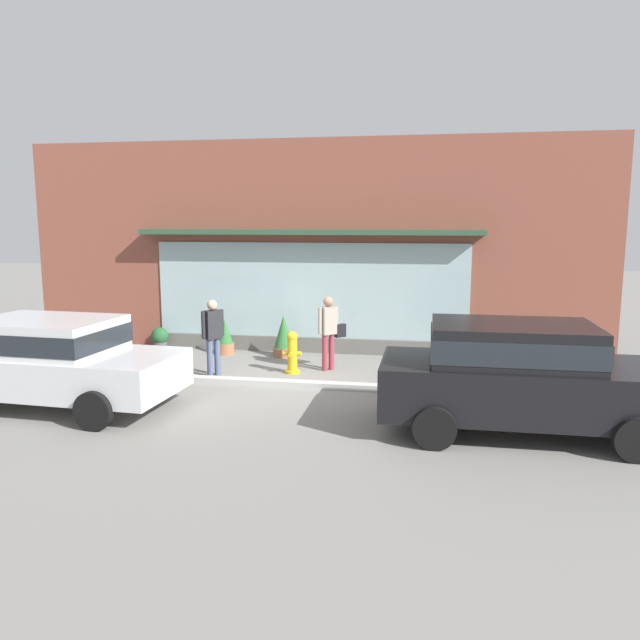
{
  "coord_description": "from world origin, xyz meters",
  "views": [
    {
      "loc": [
        2.85,
        -11.3,
        3.13
      ],
      "look_at": [
        0.61,
        1.2,
        1.08
      ],
      "focal_mm": 34.58,
      "sensor_mm": 36.0,
      "label": 1
    }
  ],
  "objects_px": {
    "parked_car_black": "(520,373)",
    "potted_plant_corner_tall": "(225,338)",
    "potted_plant_by_entrance": "(477,341)",
    "pedestrian_passerby": "(213,332)",
    "fire_hydrant": "(292,352)",
    "pedestrian_with_handbag": "(329,328)",
    "parked_car_silver": "(53,357)",
    "potted_plant_window_right": "(284,337)",
    "potted_plant_window_center": "(160,338)"
  },
  "relations": [
    {
      "from": "potted_plant_by_entrance",
      "to": "pedestrian_passerby",
      "type": "bearing_deg",
      "value": -157.91
    },
    {
      "from": "fire_hydrant",
      "to": "parked_car_silver",
      "type": "relative_size",
      "value": 0.21
    },
    {
      "from": "pedestrian_with_handbag",
      "to": "parked_car_black",
      "type": "height_order",
      "value": "parked_car_black"
    },
    {
      "from": "fire_hydrant",
      "to": "potted_plant_window_center",
      "type": "distance_m",
      "value": 4.12
    },
    {
      "from": "parked_car_silver",
      "to": "potted_plant_window_center",
      "type": "distance_m",
      "value": 4.78
    },
    {
      "from": "parked_car_black",
      "to": "potted_plant_by_entrance",
      "type": "xyz_separation_m",
      "value": [
        -0.27,
        4.67,
        -0.43
      ]
    },
    {
      "from": "fire_hydrant",
      "to": "pedestrian_passerby",
      "type": "relative_size",
      "value": 0.57
    },
    {
      "from": "potted_plant_by_entrance",
      "to": "potted_plant_window_right",
      "type": "relative_size",
      "value": 0.9
    },
    {
      "from": "pedestrian_passerby",
      "to": "potted_plant_by_entrance",
      "type": "relative_size",
      "value": 1.79
    },
    {
      "from": "pedestrian_passerby",
      "to": "parked_car_black",
      "type": "xyz_separation_m",
      "value": [
        5.64,
        -2.49,
        0.01
      ]
    },
    {
      "from": "pedestrian_with_handbag",
      "to": "pedestrian_passerby",
      "type": "distance_m",
      "value": 2.41
    },
    {
      "from": "potted_plant_by_entrance",
      "to": "potted_plant_corner_tall",
      "type": "distance_m",
      "value": 5.82
    },
    {
      "from": "potted_plant_by_entrance",
      "to": "potted_plant_window_right",
      "type": "xyz_separation_m",
      "value": [
        -4.38,
        -0.15,
        -0.03
      ]
    },
    {
      "from": "parked_car_silver",
      "to": "potted_plant_by_entrance",
      "type": "xyz_separation_m",
      "value": [
        7.3,
        4.66,
        -0.36
      ]
    },
    {
      "from": "pedestrian_passerby",
      "to": "parked_car_silver",
      "type": "relative_size",
      "value": 0.37
    },
    {
      "from": "pedestrian_passerby",
      "to": "potted_plant_window_right",
      "type": "xyz_separation_m",
      "value": [
        0.98,
        2.03,
        -0.45
      ]
    },
    {
      "from": "parked_car_silver",
      "to": "potted_plant_by_entrance",
      "type": "relative_size",
      "value": 4.8
    },
    {
      "from": "parked_car_black",
      "to": "potted_plant_corner_tall",
      "type": "relative_size",
      "value": 5.13
    },
    {
      "from": "potted_plant_window_right",
      "to": "potted_plant_window_center",
      "type": "bearing_deg",
      "value": 175.88
    },
    {
      "from": "potted_plant_corner_tall",
      "to": "potted_plant_window_right",
      "type": "bearing_deg",
      "value": -0.87
    },
    {
      "from": "pedestrian_passerby",
      "to": "parked_car_black",
      "type": "distance_m",
      "value": 6.16
    },
    {
      "from": "pedestrian_passerby",
      "to": "fire_hydrant",
      "type": "bearing_deg",
      "value": -33.76
    },
    {
      "from": "pedestrian_passerby",
      "to": "potted_plant_by_entrance",
      "type": "height_order",
      "value": "pedestrian_passerby"
    },
    {
      "from": "parked_car_silver",
      "to": "potted_plant_by_entrance",
      "type": "height_order",
      "value": "parked_car_silver"
    },
    {
      "from": "potted_plant_window_center",
      "to": "parked_car_black",
      "type": "bearing_deg",
      "value": -31.22
    },
    {
      "from": "pedestrian_with_handbag",
      "to": "potted_plant_window_center",
      "type": "bearing_deg",
      "value": 119.07
    },
    {
      "from": "parked_car_silver",
      "to": "pedestrian_passerby",
      "type": "bearing_deg",
      "value": 55.19
    },
    {
      "from": "pedestrian_passerby",
      "to": "potted_plant_window_right",
      "type": "height_order",
      "value": "pedestrian_passerby"
    },
    {
      "from": "pedestrian_with_handbag",
      "to": "potted_plant_by_entrance",
      "type": "distance_m",
      "value": 3.4
    },
    {
      "from": "pedestrian_with_handbag",
      "to": "potted_plant_by_entrance",
      "type": "height_order",
      "value": "pedestrian_with_handbag"
    },
    {
      "from": "potted_plant_window_center",
      "to": "potted_plant_by_entrance",
      "type": "bearing_deg",
      "value": -0.61
    },
    {
      "from": "parked_car_black",
      "to": "potted_plant_corner_tall",
      "type": "xyz_separation_m",
      "value": [
        -6.09,
        4.54,
        -0.54
      ]
    },
    {
      "from": "fire_hydrant",
      "to": "potted_plant_corner_tall",
      "type": "height_order",
      "value": "fire_hydrant"
    },
    {
      "from": "pedestrian_with_handbag",
      "to": "potted_plant_corner_tall",
      "type": "xyz_separation_m",
      "value": [
        -2.69,
        1.15,
        -0.52
      ]
    },
    {
      "from": "parked_car_black",
      "to": "potted_plant_by_entrance",
      "type": "distance_m",
      "value": 4.7
    },
    {
      "from": "parked_car_silver",
      "to": "potted_plant_window_right",
      "type": "height_order",
      "value": "parked_car_silver"
    },
    {
      "from": "parked_car_silver",
      "to": "potted_plant_corner_tall",
      "type": "distance_m",
      "value": 4.79
    },
    {
      "from": "parked_car_black",
      "to": "pedestrian_passerby",
      "type": "bearing_deg",
      "value": 156.17
    },
    {
      "from": "potted_plant_window_center",
      "to": "potted_plant_window_right",
      "type": "distance_m",
      "value": 3.19
    },
    {
      "from": "parked_car_silver",
      "to": "pedestrian_with_handbag",
      "type": "bearing_deg",
      "value": 42.15
    },
    {
      "from": "pedestrian_with_handbag",
      "to": "potted_plant_by_entrance",
      "type": "relative_size",
      "value": 1.8
    },
    {
      "from": "pedestrian_passerby",
      "to": "parked_car_silver",
      "type": "height_order",
      "value": "pedestrian_passerby"
    },
    {
      "from": "pedestrian_passerby",
      "to": "parked_car_black",
      "type": "bearing_deg",
      "value": -75.68
    },
    {
      "from": "pedestrian_passerby",
      "to": "potted_plant_by_entrance",
      "type": "xyz_separation_m",
      "value": [
        5.37,
        2.18,
        -0.42
      ]
    },
    {
      "from": "pedestrian_with_handbag",
      "to": "potted_plant_corner_tall",
      "type": "height_order",
      "value": "pedestrian_with_handbag"
    },
    {
      "from": "parked_car_black",
      "to": "potted_plant_corner_tall",
      "type": "bearing_deg",
      "value": 143.31
    },
    {
      "from": "fire_hydrant",
      "to": "parked_car_silver",
      "type": "xyz_separation_m",
      "value": [
        -3.46,
        -2.98,
        0.42
      ]
    },
    {
      "from": "parked_car_silver",
      "to": "potted_plant_window_right",
      "type": "bearing_deg",
      "value": 60.25
    },
    {
      "from": "fire_hydrant",
      "to": "potted_plant_corner_tall",
      "type": "distance_m",
      "value": 2.52
    },
    {
      "from": "pedestrian_passerby",
      "to": "potted_plant_by_entrance",
      "type": "distance_m",
      "value": 5.81
    }
  ]
}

